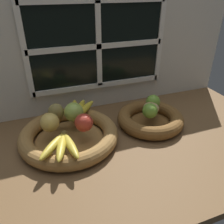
% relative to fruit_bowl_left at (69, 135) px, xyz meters
% --- Properties ---
extents(ground_plane, '(1.40, 0.90, 0.03)m').
position_rel_fruit_bowl_left_xyz_m(ground_plane, '(0.21, -0.03, -0.04)').
color(ground_plane, brown).
extents(back_wall, '(1.40, 0.05, 0.55)m').
position_rel_fruit_bowl_left_xyz_m(back_wall, '(0.21, 0.26, 0.25)').
color(back_wall, silver).
rests_on(back_wall, ground_plane).
extents(fruit_bowl_left, '(0.39, 0.39, 0.06)m').
position_rel_fruit_bowl_left_xyz_m(fruit_bowl_left, '(0.00, 0.00, 0.00)').
color(fruit_bowl_left, olive).
rests_on(fruit_bowl_left, ground_plane).
extents(fruit_bowl_right, '(0.30, 0.30, 0.06)m').
position_rel_fruit_bowl_left_xyz_m(fruit_bowl_right, '(0.37, 0.00, 0.00)').
color(fruit_bowl_right, brown).
rests_on(fruit_bowl_right, ground_plane).
extents(apple_red_right, '(0.07, 0.07, 0.07)m').
position_rel_fruit_bowl_left_xyz_m(apple_red_right, '(0.06, -0.03, 0.07)').
color(apple_red_right, '#B73828').
rests_on(apple_red_right, fruit_bowl_left).
extents(apple_golden_left, '(0.07, 0.07, 0.07)m').
position_rel_fruit_bowl_left_xyz_m(apple_golden_left, '(-0.07, 0.01, 0.07)').
color(apple_golden_left, '#DBB756').
rests_on(apple_golden_left, fruit_bowl_left).
extents(apple_green_back, '(0.08, 0.08, 0.08)m').
position_rel_fruit_bowl_left_xyz_m(apple_green_back, '(0.04, 0.05, 0.07)').
color(apple_green_back, '#99B74C').
rests_on(apple_green_back, fruit_bowl_left).
extents(pear_brown, '(0.07, 0.06, 0.08)m').
position_rel_fruit_bowl_left_xyz_m(pear_brown, '(-0.03, 0.08, 0.07)').
color(pear_brown, olive).
rests_on(pear_brown, fruit_bowl_left).
extents(banana_bunch_front, '(0.14, 0.17, 0.03)m').
position_rel_fruit_bowl_left_xyz_m(banana_bunch_front, '(-0.04, -0.12, 0.05)').
color(banana_bunch_front, gold).
rests_on(banana_bunch_front, fruit_bowl_left).
extents(banana_bunch_back, '(0.14, 0.18, 0.03)m').
position_rel_fruit_bowl_left_xyz_m(banana_bunch_back, '(0.07, 0.11, 0.05)').
color(banana_bunch_back, yellow).
rests_on(banana_bunch_back, fruit_bowl_left).
extents(potato_back, '(0.06, 0.08, 0.05)m').
position_rel_fruit_bowl_left_xyz_m(potato_back, '(0.39, 0.04, 0.05)').
color(potato_back, tan).
rests_on(potato_back, fruit_bowl_right).
extents(potato_large, '(0.08, 0.08, 0.05)m').
position_rel_fruit_bowl_left_xyz_m(potato_large, '(0.37, 0.00, 0.06)').
color(potato_large, tan).
rests_on(potato_large, fruit_bowl_right).
extents(lime_near, '(0.06, 0.06, 0.06)m').
position_rel_fruit_bowl_left_xyz_m(lime_near, '(0.34, -0.04, 0.06)').
color(lime_near, '#6B9E33').
rests_on(lime_near, fruit_bowl_right).
extents(lime_far, '(0.06, 0.06, 0.06)m').
position_rel_fruit_bowl_left_xyz_m(lime_far, '(0.40, 0.04, 0.06)').
color(lime_far, '#6B9E33').
rests_on(lime_far, fruit_bowl_right).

